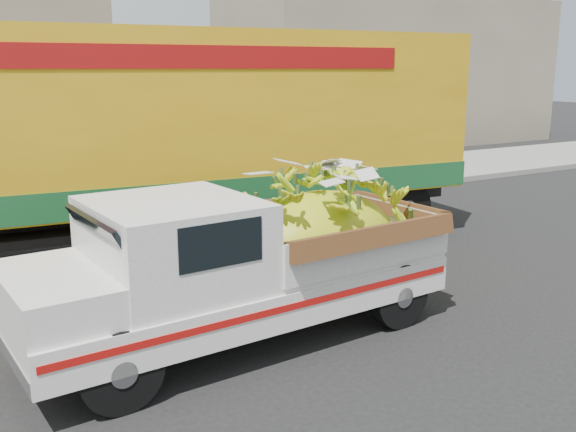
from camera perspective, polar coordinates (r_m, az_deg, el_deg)
ground at (r=8.64m, az=0.50°, el=-8.62°), size 100.00×100.00×0.00m
curb at (r=14.06m, az=-12.69°, el=-0.06°), size 60.00×0.25×0.15m
sidewalk at (r=16.04m, az=-15.04°, el=1.39°), size 60.00×4.00×0.14m
building_right at (r=28.58m, az=9.00°, el=12.54°), size 14.00×6.00×6.00m
pickup_truck at (r=7.75m, az=-1.95°, el=-3.62°), size 5.25×2.23×1.80m
semi_trailer at (r=11.21m, az=-12.76°, el=7.27°), size 12.04×3.64×3.80m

